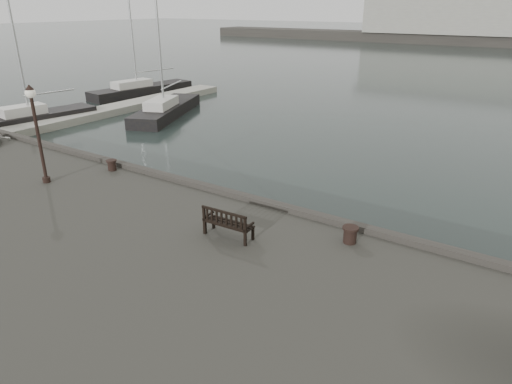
# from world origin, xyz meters

# --- Properties ---
(ground) EXTENTS (400.00, 400.00, 0.00)m
(ground) POSITION_xyz_m (0.00, 0.00, 0.00)
(ground) COLOR black
(ground) RESTS_ON ground
(pontoon) EXTENTS (2.00, 24.00, 0.50)m
(pontoon) POSITION_xyz_m (-20.00, 10.00, 0.25)
(pontoon) COLOR #9D9D92
(pontoon) RESTS_ON ground
(breakwater) EXTENTS (140.00, 9.50, 12.20)m
(breakwater) POSITION_xyz_m (-4.56, 92.00, 4.30)
(breakwater) COLOR #383530
(breakwater) RESTS_ON ground
(bench) EXTENTS (1.46, 0.56, 0.82)m
(bench) POSITION_xyz_m (0.81, -2.54, 1.82)
(bench) COLOR black
(bench) RESTS_ON quay
(bollard_left) EXTENTS (0.42, 0.42, 0.41)m
(bollard_left) POSITION_xyz_m (-6.22, -0.65, 1.77)
(bollard_left) COLOR black
(bollard_left) RESTS_ON quay
(bollard_right) EXTENTS (0.56, 0.56, 0.46)m
(bollard_right) POSITION_xyz_m (3.72, -0.98, 1.79)
(bollard_right) COLOR black
(bollard_right) RESTS_ON quay
(lamp_post) EXTENTS (0.35, 0.35, 3.48)m
(lamp_post) POSITION_xyz_m (-7.16, -2.82, 3.79)
(lamp_post) COLOR black
(lamp_post) RESTS_ON quay
(yacht_a) EXTENTS (3.22, 7.99, 10.89)m
(yacht_a) POSITION_xyz_m (-21.36, 5.49, 0.24)
(yacht_a) COLOR black
(yacht_a) RESTS_ON ground
(yacht_b) EXTENTS (3.46, 9.99, 12.97)m
(yacht_b) POSITION_xyz_m (-23.64, 17.13, 0.25)
(yacht_b) COLOR black
(yacht_b) RESTS_ON ground
(yacht_c) EXTENTS (5.60, 9.23, 12.33)m
(yacht_c) POSITION_xyz_m (-15.99, 12.32, 0.25)
(yacht_c) COLOR black
(yacht_c) RESTS_ON ground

